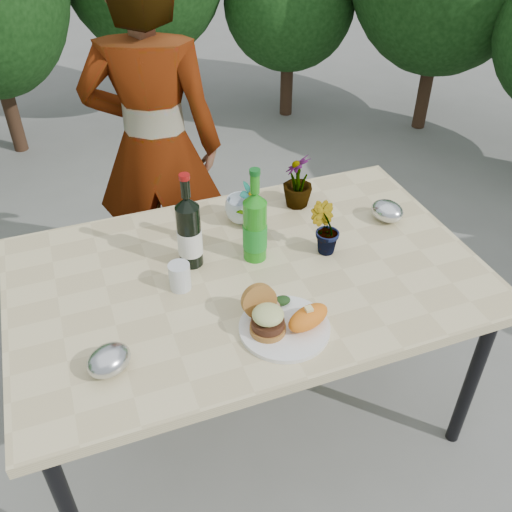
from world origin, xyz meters
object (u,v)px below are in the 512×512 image
object	(u,v)px
dinner_plate	(284,328)
wine_bottle	(189,232)
person	(155,149)
patio_table	(248,285)

from	to	relation	value
dinner_plate	wine_bottle	bearing A→B (deg)	113.20
dinner_plate	wine_bottle	size ratio (longest dim) A/B	0.79
dinner_plate	person	distance (m)	1.17
patio_table	dinner_plate	size ratio (longest dim) A/B	5.71
patio_table	wine_bottle	bearing A→B (deg)	144.46
dinner_plate	wine_bottle	xyz separation A→B (m)	(-0.18, 0.42, 0.12)
person	patio_table	bearing A→B (deg)	117.95
wine_bottle	person	distance (m)	0.75
dinner_plate	person	world-z (taller)	person
dinner_plate	wine_bottle	distance (m)	0.47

